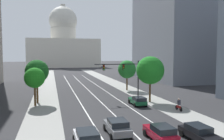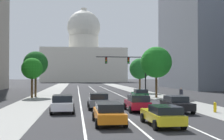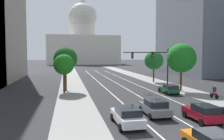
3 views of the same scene
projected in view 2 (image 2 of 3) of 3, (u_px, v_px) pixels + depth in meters
The scene contains 22 objects.
ground_plane at pixel (94, 91), 62.48m from camera, with size 400.00×400.00×0.00m, color #2B2B2D.
sidewalk_left at pixel (50, 92), 56.44m from camera, with size 4.45×130.00×0.01m, color gray.
sidewalk_right at pixel (141, 92), 58.59m from camera, with size 4.45×130.00×0.01m, color gray.
lane_stripe_left at pixel (79, 96), 47.19m from camera, with size 0.16×90.00×0.01m, color white.
lane_stripe_center at pixel (100, 96), 47.59m from camera, with size 0.16×90.00×0.01m, color white.
lane_stripe_right at pixel (120, 95), 47.99m from camera, with size 0.16×90.00×0.01m, color white.
office_tower_far_right at pixel (209, 23), 75.32m from camera, with size 19.05×29.76×33.10m.
capitol_building at pixel (84, 56), 153.49m from camera, with size 42.04×25.94×38.50m.
car_black at pixel (176, 104), 26.06m from camera, with size 2.04×4.38×1.44m.
car_yellow at pixel (163, 115), 18.85m from camera, with size 2.02×4.56×1.36m.
car_white at pixel (63, 103), 25.95m from camera, with size 2.10×4.54×1.53m.
car_orange at pixel (109, 113), 19.68m from camera, with size 2.00×4.75×1.43m.
car_green at pixel (140, 94), 40.98m from camera, with size 2.07×4.07×1.39m.
car_crimson at pixel (137, 103), 26.59m from camera, with size 1.97×4.01×1.51m.
car_gray at pixel (98, 101), 28.80m from camera, with size 2.10×4.21×1.53m.
traffic_signal_mast at pixel (130, 66), 45.91m from camera, with size 7.86×0.39×6.75m.
fire_hydrant at pixel (215, 107), 25.95m from camera, with size 0.26×0.35×0.91m.
cyclist at pixel (181, 95), 36.89m from camera, with size 0.37×1.70×1.72m.
street_tree_far_right at pixel (140, 69), 56.00m from camera, with size 3.95×3.95×6.52m.
street_tree_mid_right at pixel (156, 62), 43.42m from camera, with size 4.59×4.59×7.51m.
street_tree_near_left at pixel (32, 69), 42.94m from camera, with size 3.09×3.09×5.83m.
street_tree_mid_left at pixel (36, 64), 45.10m from camera, with size 3.73×3.73×6.96m.
Camera 2 is at (-3.82, -22.55, 3.24)m, focal length 47.30 mm.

